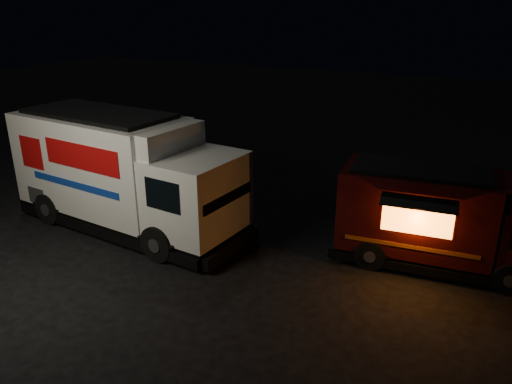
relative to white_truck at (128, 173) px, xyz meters
The scene contains 3 objects.
ground 3.37m from the white_truck, 22.02° to the right, with size 80.00×80.00×0.00m, color black.
white_truck is the anchor object (origin of this frame).
red_truck 9.04m from the white_truck, 11.66° to the left, with size 5.61×2.06×2.61m, color #3D0B0B, non-canonical shape.
Camera 1 is at (7.10, -9.76, 6.53)m, focal length 35.00 mm.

